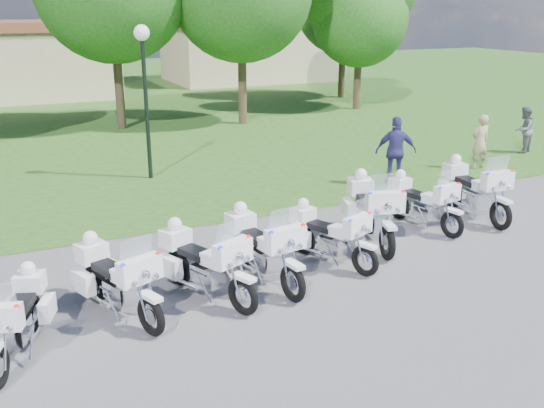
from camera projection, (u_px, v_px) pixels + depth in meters
name	position (u px, v px, depth m)	size (l,w,h in m)	color
ground	(320.00, 263.00, 11.98)	(100.00, 100.00, 0.00)	#4D4D52
grass_lawn	(97.00, 94.00, 35.35)	(100.00, 48.00, 0.01)	#20561B
motorcycle_0	(18.00, 316.00, 8.74)	(1.14, 2.00, 1.40)	black
motorcycle_1	(116.00, 278.00, 9.82)	(1.27, 2.20, 1.55)	black
motorcycle_2	(203.00, 261.00, 10.43)	(1.34, 2.20, 1.57)	black
motorcycle_3	(261.00, 246.00, 11.05)	(1.01, 2.40, 1.62)	black
motorcycle_4	(328.00, 234.00, 11.86)	(1.19, 2.05, 1.45)	black
motorcycle_5	(371.00, 209.00, 12.97)	(1.25, 2.49, 1.71)	black
motorcycle_6	(421.00, 201.00, 13.84)	(0.96, 2.17, 1.47)	black
motorcycle_7	(473.00, 188.00, 14.52)	(0.92, 2.47, 1.66)	black
lamp_post	(144.00, 65.00, 16.95)	(0.44, 0.44, 4.38)	black
tree_3	(359.00, 9.00, 28.75)	(5.40, 4.61, 7.21)	#38281C
building_east	(251.00, 49.00, 41.64)	(11.44, 7.28, 4.10)	tan
bystander_a	(480.00, 142.00, 18.77)	(0.62, 0.41, 1.69)	tan
bystander_b	(524.00, 130.00, 20.85)	(0.78, 0.61, 1.61)	slate
bystander_c	(396.00, 151.00, 16.98)	(1.14, 0.48, 1.95)	navy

